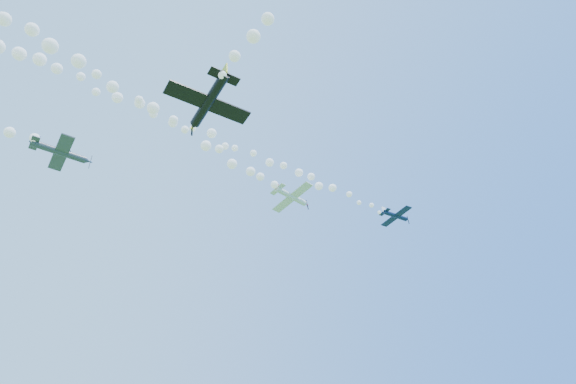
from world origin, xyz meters
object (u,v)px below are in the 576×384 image
plane_white (292,197)px  plane_grey (61,152)px  plane_black (208,102)px  plane_navy (396,216)px

plane_white → plane_grey: plane_white is taller
plane_white → plane_grey: size_ratio=1.05×
plane_black → plane_navy: bearing=-64.3°
plane_grey → plane_black: (10.39, -22.62, -8.22)m
plane_white → plane_black: plane_white is taller
plane_white → plane_black: 37.05m
plane_white → plane_grey: 34.09m
plane_white → plane_grey: bearing=168.4°
plane_white → plane_navy: (20.66, -1.38, 3.14)m
plane_white → plane_navy: 20.94m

